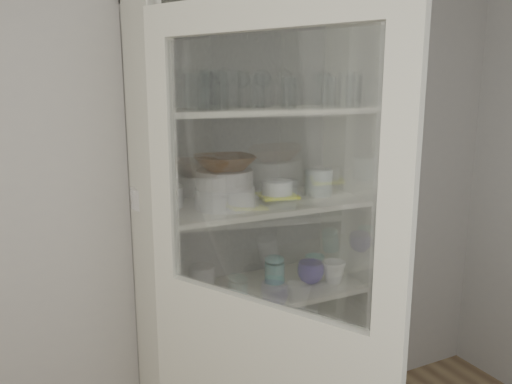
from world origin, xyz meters
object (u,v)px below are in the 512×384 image
teal_jar (275,271)px  cream_dish (210,379)px  pantry_cabinet (250,266)px  grey_bowl_stack (318,182)px  cupboard_door (262,368)px  goblet_2 (263,87)px  plate_stack_front (225,197)px  white_ramekin (277,188)px  terracotta_bowl (225,163)px  white_canister (202,281)px  measuring_cups (187,304)px  yellow_trivet (277,195)px  glass_platter (277,199)px  tin_box (313,346)px  goblet_1 (242,88)px  plate_stack_back (157,196)px  goblet_0 (210,88)px  goblet_3 (324,87)px  mug_teal (315,264)px  mug_white (334,272)px  cream_bowl (225,179)px  mug_blue (311,272)px

teal_jar → cream_dish: teal_jar is taller
pantry_cabinet → grey_bowl_stack: (0.31, -0.08, 0.38)m
cupboard_door → goblet_2: (0.36, 0.70, 0.88)m
plate_stack_front → white_ramekin: 0.25m
terracotta_bowl → white_canister: (-0.08, 0.08, -0.52)m
measuring_cups → white_canister: (0.10, 0.10, 0.05)m
yellow_trivet → white_ramekin: 0.03m
glass_platter → tin_box: glass_platter is taller
goblet_1 → plate_stack_back: size_ratio=0.78×
goblet_0 → glass_platter: size_ratio=0.50×
goblet_3 → goblet_2: bearing=-176.6°
terracotta_bowl → measuring_cups: (-0.18, -0.03, -0.57)m
yellow_trivet → mug_teal: 0.46m
goblet_1 → goblet_0: bearing=177.5°
goblet_3 → white_ramekin: bearing=-156.9°
grey_bowl_stack → tin_box: bearing=89.6°
grey_bowl_stack → white_canister: (-0.56, 0.05, -0.39)m
white_ramekin → measuring_cups: white_ramekin is taller
measuring_cups → goblet_2: bearing=20.3°
goblet_1 → glass_platter: size_ratio=0.51×
yellow_trivet → mug_white: size_ratio=1.47×
cream_bowl → grey_bowl_stack: cream_bowl is taller
cream_dish → teal_jar: bearing=10.1°
measuring_cups → cream_dish: measuring_cups is taller
plate_stack_back → white_ramekin: size_ratio=1.61×
pantry_cabinet → cream_bowl: 0.48m
goblet_3 → glass_platter: goblet_3 is taller
goblet_2 → goblet_1: bearing=-173.4°
cupboard_door → pantry_cabinet: bearing=128.9°
goblet_0 → terracotta_bowl: (0.01, -0.12, -0.30)m
mug_teal → goblet_2: bearing=159.9°
plate_stack_front → white_canister: size_ratio=1.88×
yellow_trivet → teal_jar: size_ratio=1.45×
terracotta_bowl → glass_platter: terracotta_bowl is taller
goblet_2 → white_canister: goblet_2 is taller
plate_stack_back → pantry_cabinet: bearing=-4.3°
goblet_0 → terracotta_bowl: 0.32m
goblet_2 → goblet_3: bearing=3.4°
plate_stack_back → glass_platter: (0.50, -0.13, -0.03)m
cupboard_door → plate_stack_back: size_ratio=9.23×
goblet_0 → goblet_1: bearing=-2.5°
plate_stack_front → yellow_trivet: bearing=3.0°
mug_blue → terracotta_bowl: bearing=-163.9°
plate_stack_front → cream_dish: bearing=175.7°
goblet_0 → mug_white: bearing=-19.4°
white_ramekin → grey_bowl_stack: (0.22, 0.02, 0.00)m
cupboard_door → terracotta_bowl: (0.12, 0.57, 0.57)m
glass_platter → cream_dish: size_ratio=1.50×
mug_white → teal_jar: (-0.24, 0.13, 0.00)m
tin_box → pantry_cabinet: bearing=168.4°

